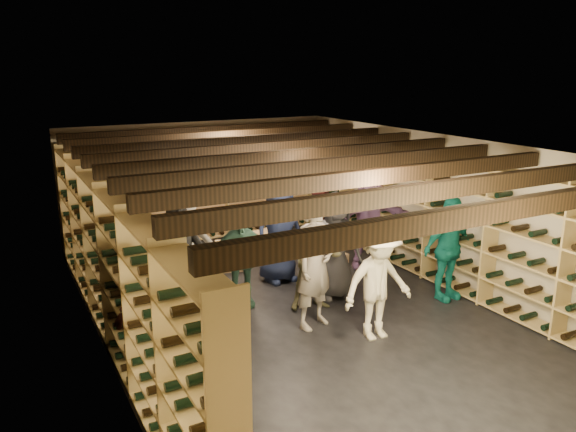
# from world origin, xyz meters

# --- Properties ---
(ground) EXTENTS (8.00, 8.00, 0.00)m
(ground) POSITION_xyz_m (0.00, 0.00, 0.00)
(ground) COLOR black
(ground) RESTS_ON ground
(walls) EXTENTS (5.52, 8.02, 2.40)m
(walls) POSITION_xyz_m (0.00, 0.00, 1.20)
(walls) COLOR #BFB294
(walls) RESTS_ON ground
(ceiling) EXTENTS (5.50, 8.00, 0.01)m
(ceiling) POSITION_xyz_m (0.00, 0.00, 2.40)
(ceiling) COLOR beige
(ceiling) RESTS_ON walls
(ceiling_joists) EXTENTS (5.40, 7.12, 0.18)m
(ceiling_joists) POSITION_xyz_m (0.00, 0.00, 2.26)
(ceiling_joists) COLOR black
(ceiling_joists) RESTS_ON ground
(wine_rack_left) EXTENTS (0.32, 7.50, 2.15)m
(wine_rack_left) POSITION_xyz_m (-2.57, 0.00, 1.08)
(wine_rack_left) COLOR tan
(wine_rack_left) RESTS_ON ground
(wine_rack_right) EXTENTS (0.32, 7.50, 2.15)m
(wine_rack_right) POSITION_xyz_m (2.57, 0.00, 1.08)
(wine_rack_right) COLOR tan
(wine_rack_right) RESTS_ON ground
(wine_rack_back) EXTENTS (4.70, 0.30, 2.15)m
(wine_rack_back) POSITION_xyz_m (0.00, 3.83, 1.07)
(wine_rack_back) COLOR tan
(wine_rack_back) RESTS_ON ground
(crate_stack_left) EXTENTS (0.57, 0.46, 0.51)m
(crate_stack_left) POSITION_xyz_m (-0.24, 1.91, 0.26)
(crate_stack_left) COLOR tan
(crate_stack_left) RESTS_ON ground
(crate_stack_right) EXTENTS (0.55, 0.42, 0.51)m
(crate_stack_right) POSITION_xyz_m (0.63, 2.21, 0.26)
(crate_stack_right) COLOR tan
(crate_stack_right) RESTS_ON ground
(crate_loose) EXTENTS (0.57, 0.46, 0.17)m
(crate_loose) POSITION_xyz_m (1.51, 1.30, 0.09)
(crate_loose) COLOR tan
(crate_loose) RESTS_ON ground
(person_0) EXTENTS (0.85, 0.62, 1.62)m
(person_0) POSITION_xyz_m (-2.18, -0.26, 0.81)
(person_0) COLOR black
(person_0) RESTS_ON ground
(person_1) EXTENTS (0.68, 0.49, 1.75)m
(person_1) POSITION_xyz_m (-1.70, 0.00, 0.88)
(person_1) COLOR black
(person_1) RESTS_ON ground
(person_2) EXTENTS (0.86, 0.74, 1.53)m
(person_2) POSITION_xyz_m (0.23, -0.20, 0.77)
(person_2) COLOR brown
(person_2) RESTS_ON ground
(person_3) EXTENTS (1.02, 0.63, 1.53)m
(person_3) POSITION_xyz_m (0.47, -1.36, 0.77)
(person_3) COLOR beige
(person_3) RESTS_ON ground
(person_4) EXTENTS (0.97, 0.46, 1.61)m
(person_4) POSITION_xyz_m (2.18, -0.82, 0.81)
(person_4) COLOR #117768
(person_4) RESTS_ON ground
(person_5) EXTENTS (1.52, 0.96, 1.56)m
(person_5) POSITION_xyz_m (-2.18, -0.81, 0.78)
(person_5) COLOR brown
(person_5) RESTS_ON ground
(person_6) EXTENTS (0.91, 0.64, 1.77)m
(person_6) POSITION_xyz_m (0.29, 1.06, 0.89)
(person_6) COLOR navy
(person_6) RESTS_ON ground
(person_7) EXTENTS (0.76, 0.62, 1.80)m
(person_7) POSITION_xyz_m (-0.07, -0.68, 0.90)
(person_7) COLOR gray
(person_7) RESTS_ON ground
(person_8) EXTENTS (1.05, 0.93, 1.80)m
(person_8) POSITION_xyz_m (0.92, 0.75, 0.90)
(person_8) COLOR #421617
(person_8) RESTS_ON ground
(person_9) EXTENTS (1.22, 0.77, 1.81)m
(person_9) POSITION_xyz_m (-1.34, 1.01, 0.90)
(person_9) COLOR #A09B94
(person_9) RESTS_ON ground
(person_10) EXTENTS (0.92, 0.51, 1.48)m
(person_10) POSITION_xyz_m (-0.69, 0.41, 0.74)
(person_10) COLOR #284A3C
(person_10) RESTS_ON ground
(person_11) EXTENTS (1.65, 0.77, 1.71)m
(person_11) POSITION_xyz_m (2.00, 0.93, 0.85)
(person_11) COLOR slate
(person_11) RESTS_ON ground
(person_12) EXTENTS (0.91, 0.69, 1.66)m
(person_12) POSITION_xyz_m (0.73, 0.04, 0.83)
(person_12) COLOR #36363B
(person_12) RESTS_ON ground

